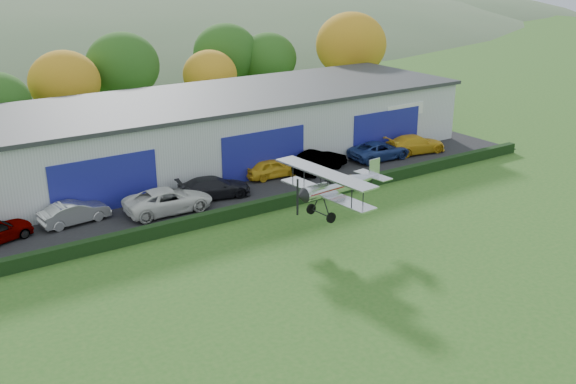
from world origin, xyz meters
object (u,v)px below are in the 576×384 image
car_7 (415,144)px  biplane (336,185)px  car_1 (74,212)px  car_6 (379,150)px  car_4 (272,168)px  car_2 (168,200)px  hangar (225,127)px  car_3 (214,187)px  car_5 (319,161)px

car_7 → biplane: (-16.19, -10.02, 2.44)m
car_1 → car_6: (24.59, -0.19, 0.03)m
car_4 → biplane: (-2.81, -11.29, 2.49)m
car_7 → car_2: bearing=101.0°
biplane → car_2: bearing=120.6°
car_6 → car_7: bearing=-92.8°
hangar → car_4: 6.60m
car_2 → car_3: size_ratio=1.13×
car_1 → car_2: (5.60, -1.44, 0.09)m
biplane → car_7: bearing=26.9°
car_2 → car_5: size_ratio=1.14×
hangar → car_1: size_ratio=9.54×
car_1 → car_6: 24.59m
car_2 → car_6: size_ratio=1.08×
car_3 → car_4: car_3 is taller
car_2 → car_6: car_2 is taller
car_2 → car_3: 3.73m
car_3 → car_5: (9.33, 0.65, 0.10)m
biplane → car_4: bearing=71.1°
car_6 → car_2: bearing=96.1°
car_4 → car_6: bearing=-91.4°
car_5 → car_6: car_5 is taller
car_5 → biplane: size_ratio=0.68×
car_6 → biplane: 16.43m
car_1 → biplane: 16.22m
car_2 → car_4: car_2 is taller
car_1 → hangar: bearing=-70.2°
hangar → car_3: hangar is taller
car_4 → car_1: bearing=97.0°
car_5 → car_2: bearing=80.7°
car_4 → car_3: bearing=108.6°
hangar → car_6: bearing=-35.3°
car_7 → hangar: bearing=70.0°
car_1 → car_6: bearing=-96.8°
car_3 → car_7: car_7 is taller
car_4 → car_7: size_ratio=0.79×
car_4 → car_7: bearing=-91.3°
car_1 → car_2: 5.78m
car_1 → car_4: bearing=-93.5°
car_6 → biplane: bearing=131.9°
car_3 → car_7: (19.00, 0.19, 0.04)m
car_1 → biplane: (12.07, -10.54, 2.51)m
car_3 → biplane: biplane is taller
car_6 → car_7: car_7 is taller
car_3 → car_7: bearing=-77.9°
car_7 → biplane: biplane is taller
hangar → car_4: hangar is taller
car_5 → biplane: biplane is taller
car_1 → car_2: size_ratio=0.75×
car_6 → car_7: (3.67, -0.33, 0.03)m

